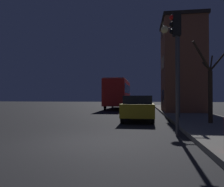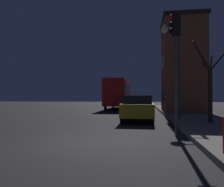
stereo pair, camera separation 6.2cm
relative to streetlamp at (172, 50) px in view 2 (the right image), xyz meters
The scene contains 9 objects.
ground_plane 9.80m from the streetlamp, 115.89° to the right, with size 120.00×120.00×0.00m, color black.
brick_building 6.54m from the streetlamp, 74.81° to the left, with size 3.74×4.85×8.52m.
streetlamp is the anchor object (origin of this frame).
traffic_light 6.25m from the streetlamp, 95.74° to the right, with size 0.43×0.24×4.73m.
bare_tree 4.14m from the streetlamp, 63.73° to the right, with size 1.89×1.93×4.11m.
bus 14.07m from the streetlamp, 111.39° to the left, with size 2.47×9.45×3.61m.
car_near_lane 4.49m from the streetlamp, 151.05° to the right, with size 1.87×4.01×1.57m.
car_mid_lane 8.82m from the streetlamp, 107.74° to the left, with size 1.85×4.08×1.54m.
car_far_lane 16.92m from the streetlamp, 97.06° to the left, with size 1.82×4.60×1.54m.
Camera 2 is at (1.99, -6.87, 1.49)m, focal length 35.00 mm.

